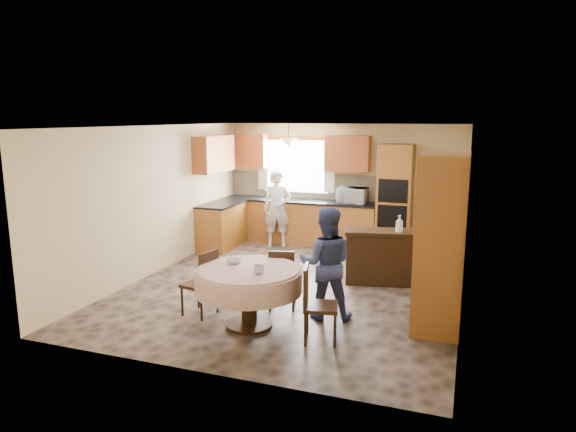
{
  "coord_description": "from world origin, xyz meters",
  "views": [
    {
      "loc": [
        2.5,
        -7.39,
        2.65
      ],
      "look_at": [
        -0.23,
        0.3,
        1.06
      ],
      "focal_mm": 32.0,
      "sensor_mm": 36.0,
      "label": 1
    }
  ],
  "objects_px": {
    "dining_table": "(249,281)",
    "person_dining": "(326,263)",
    "cupboard": "(441,241)",
    "chair_left": "(203,280)",
    "sideboard": "(380,258)",
    "oven_tower": "(395,198)",
    "chair_right": "(315,300)",
    "chair_back": "(282,276)",
    "person_sink": "(277,209)"
  },
  "relations": [
    {
      "from": "cupboard",
      "to": "chair_left",
      "type": "height_order",
      "value": "cupboard"
    },
    {
      "from": "oven_tower",
      "to": "sideboard",
      "type": "height_order",
      "value": "oven_tower"
    },
    {
      "from": "sideboard",
      "to": "dining_table",
      "type": "xyz_separation_m",
      "value": [
        -1.28,
        -2.3,
        0.19
      ]
    },
    {
      "from": "sideboard",
      "to": "dining_table",
      "type": "height_order",
      "value": "sideboard"
    },
    {
      "from": "person_dining",
      "to": "chair_left",
      "type": "bearing_deg",
      "value": 2.01
    },
    {
      "from": "person_sink",
      "to": "chair_left",
      "type": "bearing_deg",
      "value": -104.5
    },
    {
      "from": "dining_table",
      "to": "chair_back",
      "type": "xyz_separation_m",
      "value": [
        0.19,
        0.7,
        -0.12
      ]
    },
    {
      "from": "cupboard",
      "to": "chair_back",
      "type": "relative_size",
      "value": 2.56
    },
    {
      "from": "oven_tower",
      "to": "chair_back",
      "type": "relative_size",
      "value": 2.46
    },
    {
      "from": "cupboard",
      "to": "chair_left",
      "type": "bearing_deg",
      "value": -165.73
    },
    {
      "from": "dining_table",
      "to": "person_dining",
      "type": "xyz_separation_m",
      "value": [
        0.84,
        0.61,
        0.15
      ]
    },
    {
      "from": "cupboard",
      "to": "chair_left",
      "type": "relative_size",
      "value": 2.44
    },
    {
      "from": "sideboard",
      "to": "person_sink",
      "type": "bearing_deg",
      "value": 132.92
    },
    {
      "from": "chair_left",
      "to": "person_sink",
      "type": "distance_m",
      "value": 3.92
    },
    {
      "from": "oven_tower",
      "to": "cupboard",
      "type": "distance_m",
      "value": 3.68
    },
    {
      "from": "dining_table",
      "to": "chair_right",
      "type": "height_order",
      "value": "chair_right"
    },
    {
      "from": "chair_left",
      "to": "cupboard",
      "type": "bearing_deg",
      "value": 115.29
    },
    {
      "from": "cupboard",
      "to": "person_sink",
      "type": "distance_m",
      "value": 4.63
    },
    {
      "from": "dining_table",
      "to": "person_dining",
      "type": "relative_size",
      "value": 0.9
    },
    {
      "from": "oven_tower",
      "to": "sideboard",
      "type": "relative_size",
      "value": 1.85
    },
    {
      "from": "chair_back",
      "to": "person_sink",
      "type": "height_order",
      "value": "person_sink"
    },
    {
      "from": "cupboard",
      "to": "chair_right",
      "type": "bearing_deg",
      "value": -142.76
    },
    {
      "from": "sideboard",
      "to": "person_dining",
      "type": "height_order",
      "value": "person_dining"
    },
    {
      "from": "sideboard",
      "to": "chair_right",
      "type": "xyz_separation_m",
      "value": [
        -0.37,
        -2.43,
        0.1
      ]
    },
    {
      "from": "sideboard",
      "to": "dining_table",
      "type": "distance_m",
      "value": 2.64
    },
    {
      "from": "dining_table",
      "to": "chair_left",
      "type": "distance_m",
      "value": 0.75
    },
    {
      "from": "dining_table",
      "to": "chair_right",
      "type": "bearing_deg",
      "value": -8.15
    },
    {
      "from": "person_sink",
      "to": "person_dining",
      "type": "relative_size",
      "value": 1.04
    },
    {
      "from": "chair_left",
      "to": "chair_back",
      "type": "xyz_separation_m",
      "value": [
        0.92,
        0.56,
        -0.02
      ]
    },
    {
      "from": "sideboard",
      "to": "chair_back",
      "type": "xyz_separation_m",
      "value": [
        -1.09,
        -1.6,
        0.07
      ]
    },
    {
      "from": "sideboard",
      "to": "person_sink",
      "type": "distance_m",
      "value": 2.99
    },
    {
      "from": "sideboard",
      "to": "person_dining",
      "type": "xyz_separation_m",
      "value": [
        -0.44,
        -1.69,
        0.34
      ]
    },
    {
      "from": "cupboard",
      "to": "person_sink",
      "type": "height_order",
      "value": "cupboard"
    },
    {
      "from": "sideboard",
      "to": "chair_left",
      "type": "relative_size",
      "value": 1.27
    },
    {
      "from": "chair_right",
      "to": "oven_tower",
      "type": "bearing_deg",
      "value": -17.11
    },
    {
      "from": "dining_table",
      "to": "chair_left",
      "type": "xyz_separation_m",
      "value": [
        -0.73,
        0.14,
        -0.1
      ]
    },
    {
      "from": "oven_tower",
      "to": "chair_right",
      "type": "height_order",
      "value": "oven_tower"
    },
    {
      "from": "chair_right",
      "to": "person_dining",
      "type": "height_order",
      "value": "person_dining"
    },
    {
      "from": "oven_tower",
      "to": "chair_right",
      "type": "bearing_deg",
      "value": -93.55
    },
    {
      "from": "chair_left",
      "to": "person_dining",
      "type": "relative_size",
      "value": 0.6
    },
    {
      "from": "oven_tower",
      "to": "person_dining",
      "type": "xyz_separation_m",
      "value": [
        -0.35,
        -3.8,
        -0.31
      ]
    },
    {
      "from": "sideboard",
      "to": "chair_right",
      "type": "distance_m",
      "value": 2.46
    },
    {
      "from": "person_dining",
      "to": "dining_table",
      "type": "bearing_deg",
      "value": 21.33
    },
    {
      "from": "oven_tower",
      "to": "chair_left",
      "type": "height_order",
      "value": "oven_tower"
    },
    {
      "from": "chair_back",
      "to": "chair_right",
      "type": "relative_size",
      "value": 0.93
    },
    {
      "from": "chair_left",
      "to": "person_dining",
      "type": "xyz_separation_m",
      "value": [
        1.56,
        0.47,
        0.25
      ]
    },
    {
      "from": "person_dining",
      "to": "chair_right",
      "type": "bearing_deg",
      "value": 80.41
    },
    {
      "from": "chair_right",
      "to": "chair_left",
      "type": "bearing_deg",
      "value": 67.08
    },
    {
      "from": "sideboard",
      "to": "person_sink",
      "type": "xyz_separation_m",
      "value": [
        -2.42,
        1.72,
        0.37
      ]
    },
    {
      "from": "chair_right",
      "to": "sideboard",
      "type": "bearing_deg",
      "value": -22.31
    }
  ]
}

